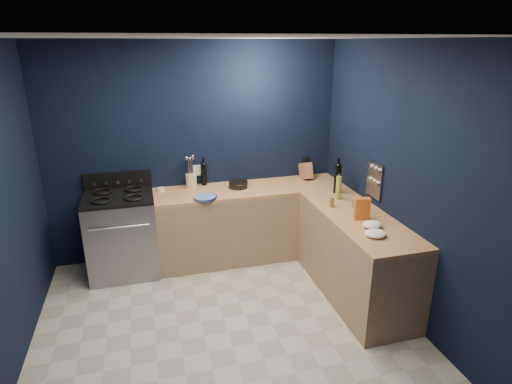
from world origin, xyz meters
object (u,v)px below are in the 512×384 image
object	(u,v)px
crouton_bag	(362,209)
knife_block	(306,171)
gas_range	(123,236)
utensil_crock	(191,181)
plate_stack	(205,198)

from	to	relation	value
crouton_bag	knife_block	bearing A→B (deg)	103.78
gas_range	utensil_crock	size ratio (longest dim) A/B	5.60
plate_stack	knife_block	size ratio (longest dim) A/B	1.20
knife_block	gas_range	bearing A→B (deg)	-177.91
utensil_crock	knife_block	bearing A→B (deg)	-2.05
knife_block	crouton_bag	xyz separation A→B (m)	(0.05, -1.38, 0.01)
utensil_crock	plate_stack	bearing A→B (deg)	-78.46
plate_stack	knife_block	distance (m)	1.43
plate_stack	utensil_crock	size ratio (longest dim) A/B	1.50
utensil_crock	crouton_bag	world-z (taller)	crouton_bag
utensil_crock	crouton_bag	distance (m)	2.08
utensil_crock	gas_range	bearing A→B (deg)	-164.58
plate_stack	knife_block	xyz separation A→B (m)	(1.37, 0.40, 0.09)
gas_range	utensil_crock	xyz separation A→B (m)	(0.85, 0.23, 0.52)
plate_stack	gas_range	bearing A→B (deg)	166.82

